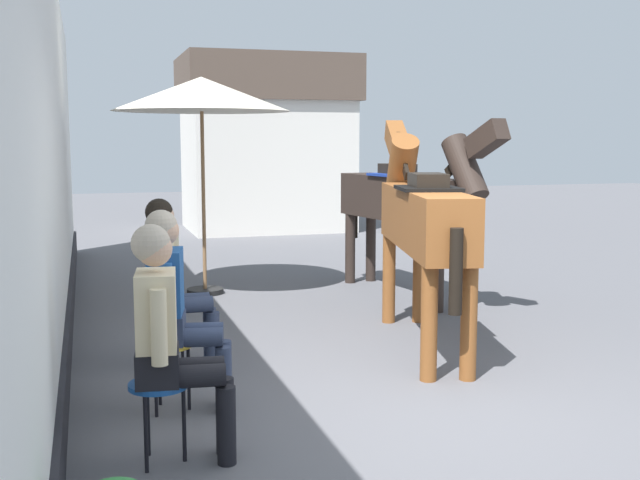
{
  "coord_description": "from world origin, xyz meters",
  "views": [
    {
      "loc": [
        -2.2,
        -4.76,
        1.86
      ],
      "look_at": [
        -0.4,
        1.2,
        1.05
      ],
      "focal_mm": 43.78,
      "sensor_mm": 36.0,
      "label": 1
    }
  ],
  "objects_px": {
    "seated_visitor_far": "(171,274)",
    "cafe_parasol": "(201,96)",
    "saddled_horse_near": "(422,218)",
    "saddled_horse_far": "(408,199)",
    "seated_visitor_near": "(168,331)",
    "seated_visitor_middle": "(176,300)"
  },
  "relations": [
    {
      "from": "seated_visitor_far",
      "to": "saddled_horse_near",
      "type": "relative_size",
      "value": 0.47
    },
    {
      "from": "cafe_parasol",
      "to": "seated_visitor_middle",
      "type": "bearing_deg",
      "value": -101.06
    },
    {
      "from": "saddled_horse_near",
      "to": "seated_visitor_middle",
      "type": "bearing_deg",
      "value": -153.87
    },
    {
      "from": "saddled_horse_far",
      "to": "cafe_parasol",
      "type": "bearing_deg",
      "value": 158.65
    },
    {
      "from": "seated_visitor_near",
      "to": "seated_visitor_far",
      "type": "relative_size",
      "value": 1.0
    },
    {
      "from": "saddled_horse_far",
      "to": "cafe_parasol",
      "type": "xyz_separation_m",
      "value": [
        -2.26,
        0.88,
        1.2
      ]
    },
    {
      "from": "seated_visitor_far",
      "to": "saddled_horse_far",
      "type": "height_order",
      "value": "saddled_horse_far"
    },
    {
      "from": "seated_visitor_near",
      "to": "saddled_horse_near",
      "type": "height_order",
      "value": "saddled_horse_near"
    },
    {
      "from": "saddled_horse_far",
      "to": "cafe_parasol",
      "type": "distance_m",
      "value": 2.71
    },
    {
      "from": "seated_visitor_middle",
      "to": "seated_visitor_far",
      "type": "height_order",
      "value": "same"
    },
    {
      "from": "seated_visitor_near",
      "to": "seated_visitor_middle",
      "type": "height_order",
      "value": "same"
    },
    {
      "from": "saddled_horse_near",
      "to": "cafe_parasol",
      "type": "bearing_deg",
      "value": 117.92
    },
    {
      "from": "seated_visitor_near",
      "to": "seated_visitor_middle",
      "type": "xyz_separation_m",
      "value": [
        0.14,
        0.87,
        0.0
      ]
    },
    {
      "from": "saddled_horse_far",
      "to": "seated_visitor_near",
      "type": "bearing_deg",
      "value": -128.36
    },
    {
      "from": "seated_visitor_middle",
      "to": "saddled_horse_far",
      "type": "distance_m",
      "value": 4.4
    },
    {
      "from": "seated_visitor_middle",
      "to": "saddled_horse_near",
      "type": "relative_size",
      "value": 0.47
    },
    {
      "from": "cafe_parasol",
      "to": "saddled_horse_near",
      "type": "bearing_deg",
      "value": -62.08
    },
    {
      "from": "seated_visitor_near",
      "to": "seated_visitor_far",
      "type": "bearing_deg",
      "value": 83.43
    },
    {
      "from": "seated_visitor_near",
      "to": "seated_visitor_far",
      "type": "height_order",
      "value": "same"
    },
    {
      "from": "seated_visitor_far",
      "to": "cafe_parasol",
      "type": "bearing_deg",
      "value": 76.73
    },
    {
      "from": "seated_visitor_near",
      "to": "saddled_horse_far",
      "type": "xyz_separation_m",
      "value": [
        3.19,
        4.02,
        0.38
      ]
    },
    {
      "from": "saddled_horse_near",
      "to": "cafe_parasol",
      "type": "xyz_separation_m",
      "value": [
        -1.53,
        2.9,
        1.2
      ]
    }
  ]
}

